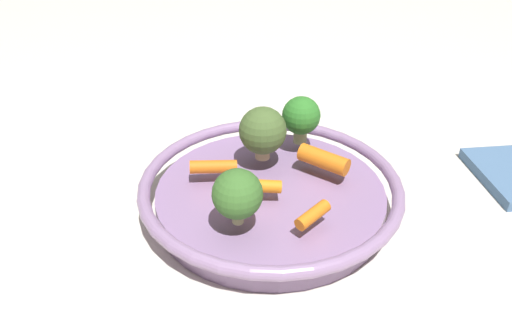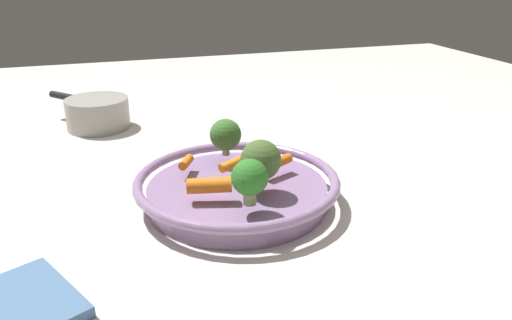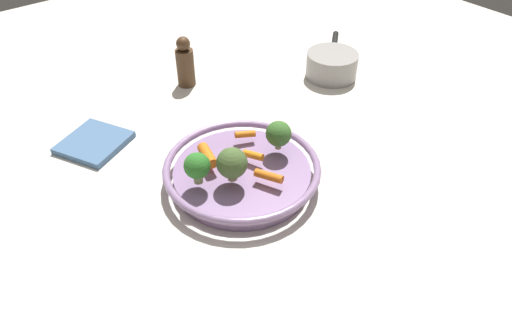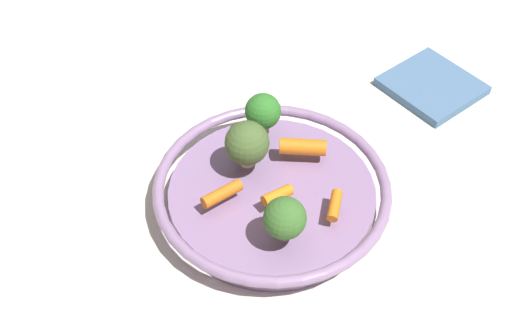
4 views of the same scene
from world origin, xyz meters
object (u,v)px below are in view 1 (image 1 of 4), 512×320
object	(u,v)px
serving_bowl	(270,193)
baby_carrot_back	(324,160)
baby_carrot_right	(313,215)
broccoli_floret_small	(263,131)
broccoli_floret_edge	(237,194)
broccoli_floret_mid	(301,116)
baby_carrot_near_rim	(213,167)
baby_carrot_center	(262,186)

from	to	relation	value
serving_bowl	baby_carrot_back	size ratio (longest dim) A/B	5.01
baby_carrot_right	broccoli_floret_small	size ratio (longest dim) A/B	0.63
baby_carrot_right	broccoli_floret_edge	world-z (taller)	broccoli_floret_edge
baby_carrot_right	broccoli_floret_mid	world-z (taller)	broccoli_floret_mid
baby_carrot_near_rim	broccoli_floret_small	bearing A→B (deg)	-40.00
baby_carrot_center	broccoli_floret_edge	world-z (taller)	broccoli_floret_edge
baby_carrot_near_rim	broccoli_floret_small	size ratio (longest dim) A/B	0.83
baby_carrot_near_rim	broccoli_floret_small	distance (m)	0.07
serving_bowl	broccoli_floret_edge	size ratio (longest dim) A/B	5.04
baby_carrot_center	baby_carrot_near_rim	bearing A→B (deg)	75.68
serving_bowl	baby_carrot_right	size ratio (longest dim) A/B	7.31
serving_bowl	broccoli_floret_small	distance (m)	0.08
broccoli_floret_small	broccoli_floret_mid	xyz separation A→B (m)	(0.05, -0.03, -0.00)
broccoli_floret_edge	broccoli_floret_small	size ratio (longest dim) A/B	0.91
broccoli_floret_small	broccoli_floret_mid	distance (m)	0.06
baby_carrot_back	broccoli_floret_edge	distance (m)	0.15
broccoli_floret_edge	broccoli_floret_mid	size ratio (longest dim) A/B	0.97
baby_carrot_center	broccoli_floret_small	bearing A→B (deg)	18.53
serving_bowl	baby_carrot_near_rim	world-z (taller)	baby_carrot_near_rim
baby_carrot_center	serving_bowl	bearing A→B (deg)	-2.15
baby_carrot_back	broccoli_floret_mid	size ratio (longest dim) A/B	0.98
broccoli_floret_edge	baby_carrot_right	bearing A→B (deg)	-68.24
broccoli_floret_small	broccoli_floret_edge	bearing A→B (deg)	-172.00
baby_carrot_near_rim	baby_carrot_right	size ratio (longest dim) A/B	1.31
baby_carrot_center	broccoli_floret_mid	size ratio (longest dim) A/B	0.66
broccoli_floret_mid	baby_carrot_center	bearing A→B (deg)	175.29
baby_carrot_right	broccoli_floret_mid	bearing A→B (deg)	20.18
broccoli_floret_edge	broccoli_floret_small	distance (m)	0.13
baby_carrot_back	broccoli_floret_mid	xyz separation A→B (m)	(0.05, 0.04, 0.03)
baby_carrot_center	baby_carrot_near_rim	size ratio (longest dim) A/B	0.75
baby_carrot_near_rim	baby_carrot_right	distance (m)	0.14
baby_carrot_center	baby_carrot_back	distance (m)	0.09
baby_carrot_back	baby_carrot_center	bearing A→B (deg)	143.70
baby_carrot_near_rim	broccoli_floret_edge	world-z (taller)	broccoli_floret_edge
serving_bowl	broccoli_floret_small	size ratio (longest dim) A/B	4.61
baby_carrot_center	baby_carrot_back	bearing A→B (deg)	-36.30
serving_bowl	broccoli_floret_mid	size ratio (longest dim) A/B	4.91
broccoli_floret_edge	baby_carrot_back	bearing A→B (deg)	-23.78
baby_carrot_right	broccoli_floret_mid	xyz separation A→B (m)	(0.15, 0.06, 0.03)
baby_carrot_right	broccoli_floret_edge	distance (m)	0.08
baby_carrot_back	broccoli_floret_small	distance (m)	0.08
baby_carrot_center	broccoli_floret_edge	size ratio (longest dim) A/B	0.68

